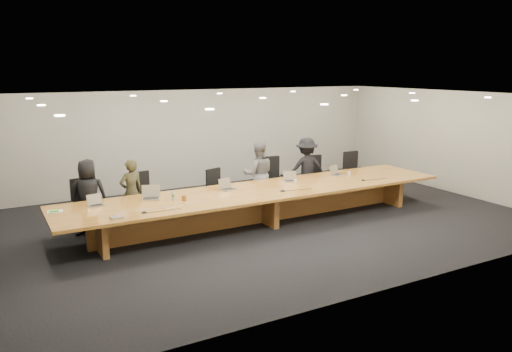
{
  "coord_description": "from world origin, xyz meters",
  "views": [
    {
      "loc": [
        -5.33,
        -9.38,
        3.4
      ],
      "look_at": [
        0.0,
        0.3,
        1.0
      ],
      "focal_mm": 35.0,
      "sensor_mm": 36.0,
      "label": 1
    }
  ],
  "objects_px": {
    "person_a": "(89,195)",
    "mic_left": "(144,212)",
    "mic_center": "(283,191)",
    "water_bottle": "(173,196)",
    "paper_cup_far": "(349,173)",
    "paper_cup_near": "(295,181)",
    "amber_mug": "(184,198)",
    "chair_mid_left": "(219,190)",
    "laptop_e": "(338,170)",
    "chair_right": "(315,176)",
    "person_c": "(258,174)",
    "conference_table": "(262,199)",
    "laptop_d": "(291,176)",
    "person_d": "(306,168)",
    "chair_far_left": "(86,205)",
    "laptop_a": "(96,200)",
    "laptop_c": "(228,184)",
    "av_box": "(116,218)",
    "laptop_b": "(151,193)",
    "person_b": "(131,192)",
    "chair_far_right": "(355,172)",
    "chair_mid_right": "(274,180)",
    "chair_left": "(143,197)",
    "mic_right": "(363,180)"
  },
  "relations": [
    {
      "from": "person_a",
      "to": "mic_left",
      "type": "xyz_separation_m",
      "value": [
        0.67,
        -1.81,
        -0.01
      ]
    },
    {
      "from": "mic_left",
      "to": "mic_center",
      "type": "bearing_deg",
      "value": 3.05
    },
    {
      "from": "water_bottle",
      "to": "paper_cup_far",
      "type": "xyz_separation_m",
      "value": [
        4.71,
        0.18,
        -0.05
      ]
    },
    {
      "from": "paper_cup_near",
      "to": "amber_mug",
      "type": "bearing_deg",
      "value": -175.28
    },
    {
      "from": "chair_mid_left",
      "to": "laptop_e",
      "type": "relative_size",
      "value": 3.29
    },
    {
      "from": "chair_right",
      "to": "amber_mug",
      "type": "bearing_deg",
      "value": -145.44
    },
    {
      "from": "person_c",
      "to": "paper_cup_far",
      "type": "relative_size",
      "value": 16.71
    },
    {
      "from": "conference_table",
      "to": "laptop_d",
      "type": "distance_m",
      "value": 1.11
    },
    {
      "from": "water_bottle",
      "to": "mic_center",
      "type": "height_order",
      "value": "water_bottle"
    },
    {
      "from": "person_d",
      "to": "mic_center",
      "type": "bearing_deg",
      "value": 57.72
    },
    {
      "from": "paper_cup_near",
      "to": "paper_cup_far",
      "type": "height_order",
      "value": "paper_cup_near"
    },
    {
      "from": "chair_far_left",
      "to": "laptop_e",
      "type": "relative_size",
      "value": 3.58
    },
    {
      "from": "chair_mid_left",
      "to": "laptop_a",
      "type": "distance_m",
      "value": 3.16
    },
    {
      "from": "amber_mug",
      "to": "paper_cup_far",
      "type": "height_order",
      "value": "amber_mug"
    },
    {
      "from": "mic_left",
      "to": "laptop_c",
      "type": "bearing_deg",
      "value": 21.81
    },
    {
      "from": "laptop_a",
      "to": "av_box",
      "type": "distance_m",
      "value": 1.02
    },
    {
      "from": "conference_table",
      "to": "laptop_b",
      "type": "relative_size",
      "value": 24.43
    },
    {
      "from": "person_b",
      "to": "laptop_a",
      "type": "xyz_separation_m",
      "value": [
        -0.92,
        -0.88,
        0.14
      ]
    },
    {
      "from": "chair_far_right",
      "to": "paper_cup_far",
      "type": "distance_m",
      "value": 1.41
    },
    {
      "from": "person_c",
      "to": "av_box",
      "type": "xyz_separation_m",
      "value": [
        -3.98,
        -1.89,
        -0.04
      ]
    },
    {
      "from": "laptop_a",
      "to": "person_c",
      "type": "bearing_deg",
      "value": 2.26
    },
    {
      "from": "conference_table",
      "to": "person_d",
      "type": "height_order",
      "value": "person_d"
    },
    {
      "from": "chair_mid_right",
      "to": "laptop_b",
      "type": "relative_size",
      "value": 3.28
    },
    {
      "from": "chair_mid_left",
      "to": "person_c",
      "type": "xyz_separation_m",
      "value": [
        1.09,
        0.04,
        0.28
      ]
    },
    {
      "from": "person_b",
      "to": "paper_cup_far",
      "type": "height_order",
      "value": "person_b"
    },
    {
      "from": "paper_cup_far",
      "to": "chair_mid_right",
      "type": "bearing_deg",
      "value": 148.0
    },
    {
      "from": "mic_center",
      "to": "chair_left",
      "type": "bearing_deg",
      "value": 148.54
    },
    {
      "from": "person_d",
      "to": "chair_mid_left",
      "type": "bearing_deg",
      "value": 15.62
    },
    {
      "from": "chair_far_left",
      "to": "mic_left",
      "type": "bearing_deg",
      "value": -73.52
    },
    {
      "from": "chair_left",
      "to": "laptop_c",
      "type": "relative_size",
      "value": 3.47
    },
    {
      "from": "conference_table",
      "to": "paper_cup_far",
      "type": "distance_m",
      "value": 2.67
    },
    {
      "from": "chair_left",
      "to": "laptop_b",
      "type": "relative_size",
      "value": 3.12
    },
    {
      "from": "person_b",
      "to": "chair_mid_left",
      "type": "bearing_deg",
      "value": 169.23
    },
    {
      "from": "conference_table",
      "to": "chair_left",
      "type": "relative_size",
      "value": 7.82
    },
    {
      "from": "av_box",
      "to": "laptop_d",
      "type": "bearing_deg",
      "value": 2.25
    },
    {
      "from": "person_a",
      "to": "person_c",
      "type": "height_order",
      "value": "person_c"
    },
    {
      "from": "person_c",
      "to": "conference_table",
      "type": "bearing_deg",
      "value": 86.33
    },
    {
      "from": "mic_right",
      "to": "chair_far_right",
      "type": "bearing_deg",
      "value": 55.68
    },
    {
      "from": "person_d",
      "to": "person_a",
      "type": "bearing_deg",
      "value": 14.58
    },
    {
      "from": "chair_mid_right",
      "to": "laptop_a",
      "type": "bearing_deg",
      "value": -162.32
    },
    {
      "from": "av_box",
      "to": "water_bottle",
      "type": "bearing_deg",
      "value": 16.97
    },
    {
      "from": "person_b",
      "to": "amber_mug",
      "type": "relative_size",
      "value": 12.9
    },
    {
      "from": "person_a",
      "to": "av_box",
      "type": "distance_m",
      "value": 1.91
    },
    {
      "from": "laptop_a",
      "to": "person_d",
      "type": "bearing_deg",
      "value": -0.83
    },
    {
      "from": "chair_mid_left",
      "to": "chair_far_right",
      "type": "xyz_separation_m",
      "value": [
        4.15,
        -0.01,
        0.04
      ]
    },
    {
      "from": "laptop_d",
      "to": "amber_mug",
      "type": "relative_size",
      "value": 2.74
    },
    {
      "from": "chair_mid_left",
      "to": "amber_mug",
      "type": "xyz_separation_m",
      "value": [
        -1.38,
        -1.29,
        0.28
      ]
    },
    {
      "from": "person_d",
      "to": "laptop_b",
      "type": "relative_size",
      "value": 4.39
    },
    {
      "from": "chair_mid_left",
      "to": "mic_right",
      "type": "height_order",
      "value": "chair_mid_left"
    },
    {
      "from": "laptop_c",
      "to": "laptop_e",
      "type": "distance_m",
      "value": 3.1
    }
  ]
}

